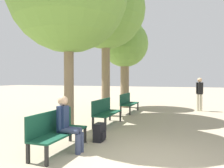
% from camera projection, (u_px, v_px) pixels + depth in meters
% --- Properties ---
extents(ground_plane, '(80.00, 80.00, 0.00)m').
position_uv_depth(ground_plane, '(145.00, 166.00, 4.19)').
color(ground_plane, tan).
extents(bench_row_0, '(0.53, 1.72, 0.93)m').
position_uv_depth(bench_row_0, '(56.00, 129.00, 5.05)').
color(bench_row_0, '#144733').
rests_on(bench_row_0, ground_plane).
extents(bench_row_1, '(0.53, 1.72, 0.93)m').
position_uv_depth(bench_row_1, '(105.00, 110.00, 7.96)').
color(bench_row_1, '#144733').
rests_on(bench_row_1, ground_plane).
extents(bench_row_2, '(0.53, 1.72, 0.93)m').
position_uv_depth(bench_row_2, '(128.00, 102.00, 10.87)').
color(bench_row_2, '#144733').
rests_on(bench_row_2, ground_plane).
extents(tree_row_1, '(3.56, 3.56, 6.60)m').
position_uv_depth(tree_row_1, '(106.00, 10.00, 9.82)').
color(tree_row_1, '#7A664C').
rests_on(tree_row_1, ground_plane).
extents(tree_row_2, '(2.73, 2.73, 5.08)m').
position_uv_depth(tree_row_2, '(125.00, 45.00, 12.73)').
color(tree_row_2, '#7A664C').
rests_on(tree_row_2, ground_plane).
extents(person_seated, '(0.61, 0.35, 1.30)m').
position_uv_depth(person_seated, '(67.00, 122.00, 5.03)').
color(person_seated, '#384260').
rests_on(person_seated, ground_plane).
extents(backpack, '(0.26, 0.37, 0.48)m').
position_uv_depth(backpack, '(99.00, 132.00, 5.87)').
color(backpack, black).
rests_on(backpack, ground_plane).
extents(pedestrian_near, '(0.35, 0.30, 1.72)m').
position_uv_depth(pedestrian_near, '(200.00, 92.00, 11.27)').
color(pedestrian_near, beige).
rests_on(pedestrian_near, ground_plane).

